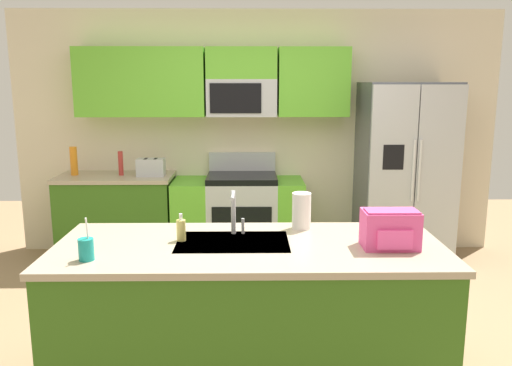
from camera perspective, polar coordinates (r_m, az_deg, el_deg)
ground_plane at (r=3.95m, az=0.49°, el=-16.85°), size 9.00×9.00×0.00m
kitchen_wall_unit at (r=5.59m, az=-1.43°, el=7.22°), size 5.20×0.43×2.60m
back_counter at (r=5.65m, az=-15.06°, el=-3.64°), size 1.19×0.63×0.90m
range_oven at (r=5.48m, az=-1.94°, el=-3.80°), size 1.36×0.61×1.10m
refrigerator at (r=5.54m, az=16.05°, el=1.04°), size 0.90×0.76×1.85m
island_counter at (r=3.28m, az=-0.75°, el=-14.22°), size 2.33×0.96×0.90m
toaster at (r=5.41m, az=-11.54°, el=1.71°), size 0.28×0.16×0.18m
pepper_mill at (r=5.52m, az=-14.72°, el=2.12°), size 0.05×0.05×0.25m
bottle_orange at (r=5.67m, az=-19.49°, el=2.31°), size 0.07×0.07×0.30m
sink_faucet at (r=3.25m, az=-2.43°, el=-2.91°), size 0.09×0.21×0.28m
drink_cup_teal at (r=2.97m, az=-18.26°, el=-6.96°), size 0.08×0.08×0.24m
soap_dispenser at (r=3.19m, az=-8.28°, el=-5.14°), size 0.06×0.06×0.17m
paper_towel_roll at (r=3.41m, az=5.05°, el=-3.08°), size 0.12×0.12×0.24m
backpack at (r=3.11m, az=14.63°, el=-4.88°), size 0.32×0.22×0.23m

